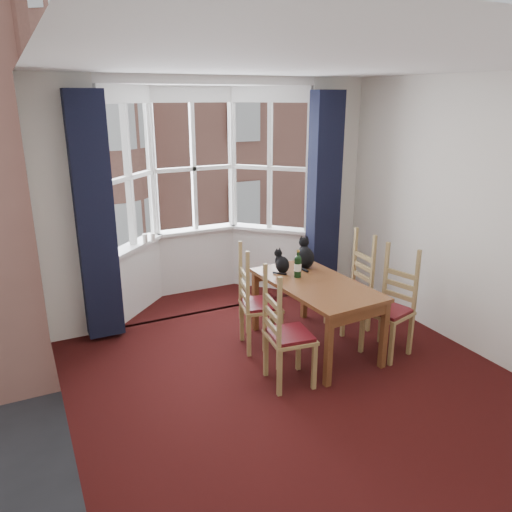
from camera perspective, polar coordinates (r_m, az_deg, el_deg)
floor at (r=4.65m, az=6.52°, el=-16.01°), size 4.50×4.50×0.00m
ceiling at (r=3.87m, az=8.07°, el=20.95°), size 4.50×4.50×0.00m
wall_left at (r=3.43m, az=-22.12°, el=-3.66°), size 0.00×4.50×4.50m
wall_right at (r=5.38m, az=25.41°, el=3.43°), size 0.00×4.50×4.50m
wall_back_pier_left at (r=5.61m, az=-20.57°, el=4.57°), size 0.70×0.12×2.80m
wall_back_pier_right at (r=6.76m, az=8.56°, el=7.59°), size 0.70×0.12×2.80m
bay_window at (r=6.45m, az=-6.33°, el=7.20°), size 2.76×0.94×2.80m
curtain_left at (r=5.47m, az=-17.91°, el=3.99°), size 0.38×0.22×2.60m
curtain_right at (r=6.49m, az=7.76°, el=6.76°), size 0.38×0.22×2.60m
dining_table at (r=5.23m, az=6.85°, el=-3.91°), size 0.87×1.50×0.74m
chair_left_near at (r=4.61m, az=2.84°, el=-9.35°), size 0.45×0.47×0.92m
chair_left_far at (r=5.26m, az=-0.41°, el=-5.78°), size 0.48×0.50×0.92m
chair_right_near at (r=5.38m, az=15.39°, el=-5.89°), size 0.50×0.51×0.92m
chair_right_far at (r=5.85m, az=11.28°, el=-3.62°), size 0.43×0.44×0.92m
cat_left at (r=5.43m, az=2.97°, el=-0.82°), size 0.19×0.23×0.27m
cat_right at (r=5.60m, az=5.62°, el=0.06°), size 0.25×0.30×0.36m
wine_bottle at (r=5.28m, az=4.80°, el=-1.08°), size 0.08×0.08×0.30m
candle_tall at (r=6.19m, az=-12.56°, el=1.95°), size 0.06×0.06×0.12m
candle_short at (r=6.25m, az=-11.69°, el=2.09°), size 0.06×0.06×0.11m
street at (r=36.55m, az=-22.05°, el=2.94°), size 80.00×80.00×0.00m
tenement_building at (r=17.39m, az=-19.59°, el=13.61°), size 18.40×7.80×15.20m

